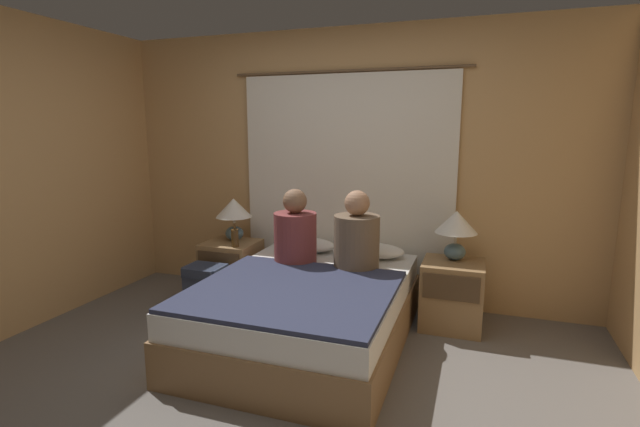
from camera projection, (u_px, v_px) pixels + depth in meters
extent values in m
plane|color=#66605B|center=(265.00, 393.00, 2.86)|extent=(16.00, 16.00, 0.00)
cube|color=tan|center=(348.00, 167.00, 4.32)|extent=(4.58, 0.06, 2.50)
cube|color=white|center=(345.00, 190.00, 4.30)|extent=(1.99, 0.02, 2.09)
cylinder|color=brown|center=(347.00, 71.00, 4.11)|extent=(2.19, 0.02, 0.02)
cube|color=olive|center=(308.00, 322.00, 3.52)|extent=(1.42, 1.92, 0.32)
cube|color=white|center=(307.00, 291.00, 3.48)|extent=(1.38, 1.88, 0.18)
cube|color=#937047|center=(232.00, 270.00, 4.43)|extent=(0.48, 0.45, 0.55)
cube|color=#4C3823|center=(219.00, 263.00, 4.19)|extent=(0.42, 0.02, 0.20)
cube|color=#937047|center=(452.00, 295.00, 3.77)|extent=(0.48, 0.45, 0.55)
cube|color=#4C3823|center=(451.00, 288.00, 3.53)|extent=(0.42, 0.02, 0.20)
ellipsoid|color=slate|center=(234.00, 233.00, 4.43)|extent=(0.17, 0.17, 0.14)
cylinder|color=#B2A893|center=(234.00, 222.00, 4.41)|extent=(0.02, 0.02, 0.09)
cone|color=white|center=(234.00, 208.00, 4.39)|extent=(0.34, 0.34, 0.18)
ellipsoid|color=slate|center=(455.00, 252.00, 3.78)|extent=(0.17, 0.17, 0.14)
cylinder|color=#B2A893|center=(455.00, 238.00, 3.76)|extent=(0.02, 0.02, 0.09)
cone|color=white|center=(456.00, 222.00, 3.73)|extent=(0.34, 0.34, 0.18)
ellipsoid|color=white|center=(304.00, 244.00, 4.25)|extent=(0.58, 0.34, 0.12)
ellipsoid|color=white|center=(371.00, 250.00, 4.05)|extent=(0.58, 0.34, 0.12)
cube|color=#2D334C|center=(292.00, 290.00, 3.18)|extent=(1.36, 1.27, 0.03)
cylinder|color=brown|center=(295.00, 238.00, 3.85)|extent=(0.35, 0.35, 0.42)
sphere|color=#846047|center=(295.00, 201.00, 3.79)|extent=(0.20, 0.20, 0.20)
cylinder|color=brown|center=(357.00, 242.00, 3.68)|extent=(0.36, 0.36, 0.44)
sphere|color=#A87A5B|center=(357.00, 203.00, 3.62)|extent=(0.20, 0.20, 0.20)
cylinder|color=#513819|center=(235.00, 238.00, 4.19)|extent=(0.07, 0.07, 0.16)
cylinder|color=#513819|center=(235.00, 226.00, 4.17)|extent=(0.02, 0.02, 0.06)
cube|color=#333D56|center=(206.00, 289.00, 4.06)|extent=(0.33, 0.24, 0.44)
cube|color=#283045|center=(204.00, 271.00, 4.00)|extent=(0.29, 0.25, 0.08)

